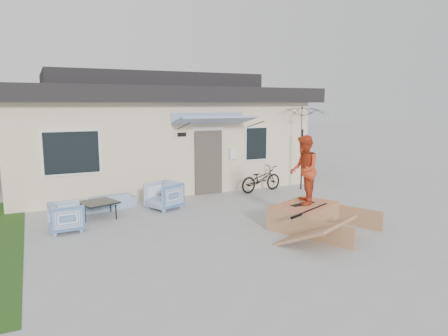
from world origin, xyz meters
name	(u,v)px	position (x,y,z in m)	size (l,w,h in m)	color
ground	(247,238)	(0.00, 0.00, 0.00)	(90.00, 90.00, 0.00)	#9F9F9F
house	(149,130)	(0.00, 7.99, 1.94)	(10.80, 8.49, 4.10)	beige
loveseat	(108,199)	(-2.35, 3.93, 0.29)	(1.51, 0.44, 0.59)	#3561A1
armchair_left	(66,216)	(-3.59, 2.24, 0.38)	(0.74, 0.69, 0.76)	#3561A1
armchair_right	(164,194)	(-0.92, 3.21, 0.43)	(0.83, 0.77, 0.85)	#3561A1
coffee_table	(98,210)	(-2.73, 3.12, 0.21)	(0.85, 0.85, 0.42)	black
bicycle	(261,176)	(2.76, 4.03, 0.53)	(0.58, 1.66, 1.06)	black
patio_umbrella	(302,139)	(4.20, 3.72, 1.75)	(2.23, 2.15, 2.20)	black
skate_ramp	(304,216)	(1.68, 0.14, 0.27)	(1.62, 2.16, 0.54)	#9A6B45
skateboard	(303,204)	(1.66, 0.19, 0.56)	(0.73, 0.18, 0.05)	black
skater	(304,169)	(1.66, 0.19, 1.42)	(0.82, 0.63, 1.67)	#BC3B1B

